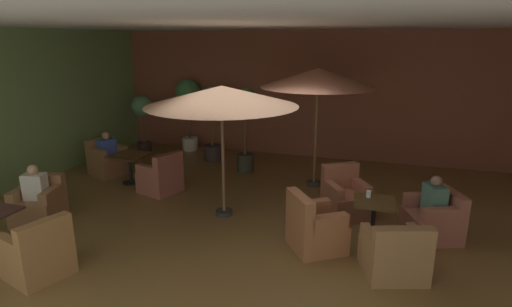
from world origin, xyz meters
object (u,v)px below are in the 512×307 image
(cafe_table_front_left, at_px, (374,212))
(armchair_front_left_south, at_px, (434,220))
(armchair_mid_center_east, at_px, (39,204))
(patio_umbrella_tall_red, at_px, (318,78))
(potted_tree_right_corner, at_px, (245,114))
(armchair_front_left_east, at_px, (394,255))
(armchair_front_left_north, at_px, (315,229))
(iced_drink_cup, at_px, (369,194))
(patron_blue_shirt, at_px, (107,146))
(cafe_table_front_right, at_px, (130,161))
(potted_tree_mid_right, at_px, (188,101))
(armchair_front_right_north, at_px, (107,161))
(potted_tree_left_corner, at_px, (212,114))
(patron_with_friend, at_px, (35,184))
(patio_umbrella_center_beige, at_px, (222,96))
(armchair_mid_center_north, at_px, (39,255))
(armchair_front_right_east, at_px, (161,178))
(potted_tree_mid_left, at_px, (142,115))
(patron_by_window, at_px, (434,198))
(armchair_front_left_west, at_px, (345,198))

(cafe_table_front_left, xyz_separation_m, armchair_front_left_south, (0.95, 0.41, -0.18))
(armchair_mid_center_east, bearing_deg, patio_umbrella_tall_red, 37.77)
(potted_tree_right_corner, bearing_deg, armchair_front_left_east, -46.93)
(armchair_front_left_north, xyz_separation_m, potted_tree_right_corner, (-2.35, 3.39, 1.10))
(armchair_mid_center_east, height_order, potted_tree_right_corner, potted_tree_right_corner)
(armchair_front_left_south, height_order, iced_drink_cup, armchair_front_left_south)
(iced_drink_cup, bearing_deg, patron_blue_shirt, 167.55)
(cafe_table_front_right, distance_m, potted_tree_mid_right, 3.19)
(armchair_mid_center_east, bearing_deg, cafe_table_front_right, 80.09)
(patio_umbrella_tall_red, relative_size, patron_blue_shirt, 4.39)
(armchair_front_right_north, distance_m, potted_tree_left_corner, 2.87)
(cafe_table_front_left, bearing_deg, potted_tree_left_corner, 141.86)
(armchair_front_right_north, xyz_separation_m, patron_with_friend, (0.54, -2.64, 0.36))
(potted_tree_mid_right, bearing_deg, patio_umbrella_tall_red, -24.94)
(armchair_mid_center_east, xyz_separation_m, patio_umbrella_center_beige, (3.08, 1.26, 1.91))
(cafe_table_front_right, relative_size, armchair_mid_center_north, 0.92)
(armchair_front_right_east, relative_size, potted_tree_right_corner, 0.45)
(armchair_mid_center_north, distance_m, potted_tree_left_corner, 6.04)
(patio_umbrella_center_beige, distance_m, iced_drink_cup, 2.97)
(cafe_table_front_left, height_order, armchair_front_left_north, armchair_front_left_north)
(armchair_front_left_east, bearing_deg, armchair_front_left_north, 161.92)
(potted_tree_mid_left, xyz_separation_m, patron_by_window, (7.34, -2.95, -0.44))
(armchair_front_right_north, bearing_deg, potted_tree_left_corner, 44.67)
(potted_tree_left_corner, distance_m, patron_by_window, 6.11)
(armchair_front_left_west, xyz_separation_m, potted_tree_right_corner, (-2.65, 1.91, 1.11))
(armchair_mid_center_north, bearing_deg, potted_tree_left_corner, 90.70)
(potted_tree_mid_right, height_order, iced_drink_cup, potted_tree_mid_right)
(cafe_table_front_left, xyz_separation_m, patio_umbrella_tall_red, (-1.38, 2.30, 1.89))
(armchair_front_right_north, distance_m, patron_blue_shirt, 0.38)
(armchair_front_left_east, height_order, patron_by_window, patron_by_window)
(armchair_front_left_east, height_order, potted_tree_left_corner, potted_tree_left_corner)
(armchair_mid_center_north, bearing_deg, patio_umbrella_tall_red, 59.05)
(potted_tree_mid_left, relative_size, patron_with_friend, 2.69)
(potted_tree_right_corner, bearing_deg, armchair_front_right_east, -121.87)
(potted_tree_right_corner, height_order, patron_blue_shirt, potted_tree_right_corner)
(potted_tree_mid_left, xyz_separation_m, iced_drink_cup, (6.33, -3.19, -0.40))
(patio_umbrella_tall_red, relative_size, patio_umbrella_center_beige, 0.96)
(cafe_table_front_right, bearing_deg, armchair_front_right_east, -16.70)
(cafe_table_front_left, relative_size, potted_tree_right_corner, 0.34)
(patio_umbrella_tall_red, bearing_deg, armchair_front_right_east, -154.23)
(cafe_table_front_left, height_order, armchair_front_right_east, armchair_front_right_east)
(armchair_front_left_south, distance_m, armchair_front_right_east, 5.37)
(armchair_front_right_north, height_order, armchair_mid_center_north, armchair_mid_center_north)
(patio_umbrella_center_beige, relative_size, iced_drink_cup, 24.47)
(potted_tree_right_corner, height_order, patron_with_friend, potted_tree_right_corner)
(patron_blue_shirt, bearing_deg, armchair_front_left_north, -21.23)
(armchair_front_right_east, distance_m, patio_umbrella_tall_red, 3.94)
(armchair_front_left_west, xyz_separation_m, armchair_mid_center_north, (-3.74, -3.42, -0.00))
(armchair_front_right_north, distance_m, patron_with_friend, 2.72)
(armchair_mid_center_north, relative_size, potted_tree_mid_right, 0.43)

